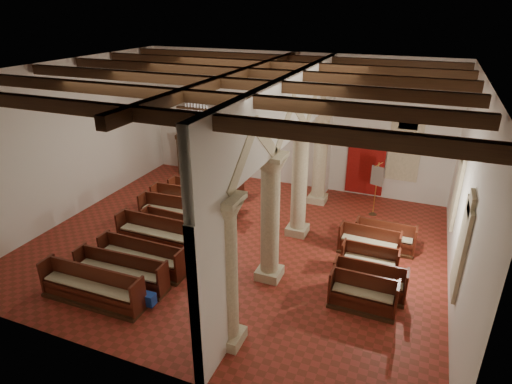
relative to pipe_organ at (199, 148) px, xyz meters
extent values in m
plane|color=maroon|center=(4.50, -5.50, -1.37)|extent=(14.00, 14.00, 0.00)
plane|color=black|center=(4.50, -5.50, 4.63)|extent=(14.00, 14.00, 0.00)
cube|color=silver|center=(4.50, 0.50, 1.63)|extent=(14.00, 0.02, 6.00)
cube|color=silver|center=(4.50, -11.50, 1.63)|extent=(14.00, 0.02, 6.00)
cube|color=silver|center=(-2.50, -5.50, 1.63)|extent=(0.02, 12.00, 6.00)
cube|color=silver|center=(11.50, -5.50, 1.63)|extent=(0.02, 12.00, 6.00)
cube|color=beige|center=(6.30, -10.00, -1.22)|extent=(0.75, 0.75, 0.30)
cylinder|color=beige|center=(6.30, -10.00, 0.58)|extent=(0.56, 0.56, 3.30)
cube|color=beige|center=(6.30, -7.00, -1.22)|extent=(0.75, 0.75, 0.30)
cylinder|color=beige|center=(6.30, -7.00, 0.58)|extent=(0.56, 0.56, 3.30)
cube|color=beige|center=(6.30, -4.00, -1.22)|extent=(0.75, 0.75, 0.30)
cylinder|color=beige|center=(6.30, -4.00, 0.58)|extent=(0.56, 0.56, 3.30)
cube|color=beige|center=(6.30, -1.00, -1.22)|extent=(0.75, 0.75, 0.30)
cylinder|color=beige|center=(6.30, -1.00, 0.58)|extent=(0.56, 0.56, 3.30)
cube|color=silver|center=(6.30, -5.50, 3.66)|extent=(0.25, 11.90, 1.93)
cube|color=#2C6349|center=(11.48, -7.00, 0.83)|extent=(0.03, 1.00, 2.20)
cube|color=#2C6349|center=(11.48, -3.00, 0.83)|extent=(0.03, 1.00, 2.20)
cube|color=#2C6349|center=(9.50, 0.48, 0.83)|extent=(1.00, 0.03, 2.20)
cube|color=#3D2713|center=(0.00, 0.00, -0.47)|extent=(2.00, 0.80, 1.80)
cube|color=#3D2713|center=(0.00, 0.00, 0.53)|extent=(2.10, 0.85, 0.20)
cube|color=#31200F|center=(2.15, -0.43, -1.32)|extent=(0.50, 0.50, 0.10)
cube|color=#31200F|center=(2.15, -0.43, -0.83)|extent=(0.24, 0.24, 1.08)
cube|color=#31200F|center=(2.15, -0.51, -0.25)|extent=(0.54, 0.45, 0.19)
cube|color=#A01211|center=(8.00, 0.42, -0.22)|extent=(1.60, 0.06, 2.10)
cylinder|color=gold|center=(8.00, 0.40, 0.88)|extent=(1.80, 0.04, 0.04)
cone|color=#3D2713|center=(8.70, -1.35, -1.31)|extent=(0.34, 0.34, 0.11)
cylinder|color=gold|center=(8.70, -1.35, -0.25)|extent=(0.04, 0.04, 2.24)
cylinder|color=gold|center=(8.70, -1.35, 0.78)|extent=(0.25, 0.63, 0.03)
cube|color=navy|center=(8.70, -1.37, 0.31)|extent=(0.49, 0.20, 0.79)
cube|color=navy|center=(3.67, -9.62, -1.10)|extent=(0.35, 0.29, 0.35)
cube|color=navy|center=(3.49, -8.09, -1.12)|extent=(0.36, 0.32, 0.30)
cube|color=navy|center=(4.49, -6.68, -1.11)|extent=(0.37, 0.33, 0.32)
cylinder|color=white|center=(1.49, -9.67, -1.21)|extent=(1.05, 0.28, 0.10)
cylinder|color=silver|center=(1.49, -8.20, -1.21)|extent=(0.98, 0.43, 0.10)
cube|color=#3D2713|center=(2.05, -10.03, -1.32)|extent=(3.21, 0.79, 0.10)
cube|color=#4D2710|center=(2.05, -10.09, -1.03)|extent=(3.06, 0.47, 0.47)
cube|color=#4D2710|center=(2.05, -9.85, -0.77)|extent=(3.05, 0.13, 0.99)
cube|color=#4D2710|center=(0.49, -10.01, -0.77)|extent=(0.08, 0.62, 0.99)
cube|color=#4D2710|center=(3.62, -10.01, -0.77)|extent=(0.08, 0.62, 0.99)
cube|color=beige|center=(2.05, -10.09, -0.77)|extent=(2.94, 0.43, 0.05)
cube|color=#3D2713|center=(2.30, -9.05, -1.32)|extent=(3.01, 0.79, 0.10)
cube|color=#502111|center=(2.30, -9.10, -1.05)|extent=(2.85, 0.49, 0.44)
cube|color=#502111|center=(2.30, -8.88, -0.81)|extent=(2.83, 0.17, 0.93)
cube|color=#502111|center=(0.84, -9.03, -0.81)|extent=(0.09, 0.59, 0.93)
cube|color=#502111|center=(3.75, -9.03, -0.81)|extent=(0.09, 0.59, 0.93)
cube|color=beige|center=(2.30, -9.10, -0.81)|extent=(2.73, 0.45, 0.05)
cube|color=#3D2713|center=(2.41, -8.19, -1.32)|extent=(2.95, 0.72, 0.10)
cube|color=#481A0F|center=(2.41, -8.24, -1.05)|extent=(2.79, 0.42, 0.45)
cube|color=#481A0F|center=(2.41, -8.01, -0.80)|extent=(2.79, 0.09, 0.94)
cube|color=#481A0F|center=(0.97, -8.17, -0.80)|extent=(0.07, 0.60, 0.94)
cube|color=#481A0F|center=(3.84, -8.17, -0.80)|extent=(0.07, 0.60, 0.94)
cube|color=beige|center=(2.41, -8.24, -0.80)|extent=(2.68, 0.38, 0.05)
cube|color=#3D2713|center=(2.29, -6.83, -1.32)|extent=(3.39, 0.80, 0.11)
cube|color=#4B1E10|center=(2.29, -6.89, -1.01)|extent=(3.24, 0.47, 0.49)
cube|color=#4B1E10|center=(2.29, -6.63, -0.74)|extent=(3.24, 0.10, 1.04)
cube|color=#4B1E10|center=(0.63, -6.81, -0.74)|extent=(0.08, 0.66, 1.04)
cube|color=#4B1E10|center=(3.95, -6.81, -0.74)|extent=(0.08, 0.66, 1.04)
cube|color=beige|center=(2.29, -6.89, -0.74)|extent=(3.11, 0.42, 0.05)
cube|color=#3D2713|center=(2.45, -6.01, -1.33)|extent=(3.04, 0.82, 0.09)
cube|color=#512511|center=(2.45, -6.06, -1.07)|extent=(2.87, 0.54, 0.41)
cube|color=#512511|center=(2.45, -5.85, -0.84)|extent=(2.86, 0.23, 0.87)
cube|color=#512511|center=(0.99, -5.99, -0.84)|extent=(0.10, 0.55, 0.87)
cube|color=#512511|center=(3.92, -5.99, -0.84)|extent=(0.10, 0.55, 0.87)
cube|color=beige|center=(2.45, -6.06, -0.84)|extent=(2.76, 0.49, 0.05)
cube|color=#3D2713|center=(2.00, -5.13, -1.32)|extent=(3.35, 0.91, 0.11)
cube|color=#572C12|center=(2.00, -5.19, -1.02)|extent=(3.18, 0.57, 0.49)
cube|color=#572C12|center=(2.00, -4.94, -0.74)|extent=(3.17, 0.21, 1.04)
cube|color=#572C12|center=(0.37, -5.11, -0.74)|extent=(0.10, 0.66, 1.04)
cube|color=#572C12|center=(3.62, -5.11, -0.74)|extent=(0.10, 0.66, 1.04)
cube|color=beige|center=(2.00, -5.19, -0.74)|extent=(3.05, 0.53, 0.05)
cube|color=#3D2713|center=(1.98, -4.14, -1.32)|extent=(3.56, 0.95, 0.11)
cube|color=#541E12|center=(1.98, -4.19, -1.02)|extent=(3.39, 0.62, 0.48)
cube|color=#541E12|center=(1.98, -3.94, -0.75)|extent=(3.37, 0.26, 1.02)
cube|color=#541E12|center=(0.25, -4.11, -0.75)|extent=(0.11, 0.65, 1.02)
cube|color=#541E12|center=(3.70, -4.11, -0.75)|extent=(0.11, 0.65, 1.02)
cube|color=beige|center=(1.98, -4.19, -0.75)|extent=(3.25, 0.57, 0.05)
cube|color=#3D2713|center=(1.94, -3.36, -1.32)|extent=(2.96, 0.90, 0.11)
cube|color=#552712|center=(1.94, -3.42, -1.02)|extent=(2.79, 0.57, 0.48)
cube|color=#552712|center=(1.94, -3.17, -0.76)|extent=(2.77, 0.22, 1.01)
cube|color=#552712|center=(0.51, -3.34, -0.76)|extent=(0.11, 0.64, 1.01)
cube|color=#552712|center=(3.37, -3.34, -0.76)|extent=(0.11, 0.64, 1.01)
cube|color=beige|center=(1.94, -3.42, -0.76)|extent=(2.68, 0.52, 0.05)
cube|color=#3D2713|center=(1.86, -2.19, -1.32)|extent=(2.85, 0.89, 0.10)
cube|color=#481C0F|center=(1.86, -2.25, -1.04)|extent=(2.68, 0.58, 0.45)
cube|color=#481C0F|center=(1.86, -2.01, -0.79)|extent=(2.65, 0.25, 0.96)
cube|color=#481C0F|center=(0.49, -2.17, -0.79)|extent=(0.11, 0.61, 0.96)
cube|color=#481C0F|center=(3.23, -2.17, -0.79)|extent=(0.11, 0.61, 0.96)
cube|color=beige|center=(1.86, -2.25, -0.79)|extent=(2.57, 0.53, 0.05)
cube|color=#3D2713|center=(9.23, -7.45, -1.32)|extent=(1.86, 0.72, 0.10)
cube|color=#552012|center=(9.23, -7.50, -1.05)|extent=(1.71, 0.42, 0.45)
cube|color=#552012|center=(9.23, -7.27, -0.80)|extent=(1.70, 0.09, 0.95)
cube|color=#552012|center=(8.33, -7.43, -0.80)|extent=(0.08, 0.60, 0.95)
cube|color=#552012|center=(10.12, -7.43, -0.80)|extent=(0.08, 0.60, 0.95)
cube|color=beige|center=(9.23, -7.50, -0.80)|extent=(1.64, 0.38, 0.05)
cube|color=#3D2713|center=(9.30, -6.74, -1.32)|extent=(2.10, 0.70, 0.10)
cube|color=#49140F|center=(9.30, -6.78, -1.06)|extent=(1.95, 0.41, 0.43)
cube|color=#49140F|center=(9.30, -6.56, -0.82)|extent=(1.94, 0.09, 0.92)
cube|color=#49140F|center=(8.29, -6.72, -0.82)|extent=(0.07, 0.58, 0.92)
cube|color=#49140F|center=(10.31, -6.72, -0.82)|extent=(0.07, 0.58, 0.92)
cube|color=beige|center=(9.30, -6.78, -0.82)|extent=(1.87, 0.37, 0.05)
cube|color=#3D2713|center=(9.15, -5.64, -1.32)|extent=(1.76, 0.65, 0.09)
cube|color=#49180F|center=(9.15, -5.69, -1.07)|extent=(1.61, 0.38, 0.41)
cube|color=#49180F|center=(9.15, -5.47, -0.84)|extent=(1.60, 0.07, 0.88)
cube|color=#49180F|center=(8.30, -5.62, -0.84)|extent=(0.07, 0.55, 0.88)
cube|color=#49180F|center=(9.99, -5.62, -0.84)|extent=(0.07, 0.55, 0.88)
cube|color=beige|center=(9.15, -5.69, -0.84)|extent=(1.54, 0.34, 0.05)
cube|color=#3D2713|center=(8.97, -4.52, -1.32)|extent=(2.05, 0.73, 0.09)
cube|color=#541612|center=(8.97, -4.57, -1.06)|extent=(1.89, 0.44, 0.43)
cube|color=#541612|center=(8.97, -4.35, -0.83)|extent=(1.88, 0.13, 0.90)
cube|color=#541612|center=(7.99, -4.50, -0.83)|extent=(0.08, 0.57, 0.90)
cube|color=#541612|center=(9.95, -4.50, -0.83)|extent=(0.08, 0.57, 0.90)
cube|color=beige|center=(8.97, -4.57, -0.83)|extent=(1.81, 0.40, 0.05)
cube|color=#3D2713|center=(9.42, -3.96, -1.32)|extent=(2.05, 0.71, 0.10)
cube|color=#4A170F|center=(9.42, -4.01, -1.06)|extent=(1.89, 0.42, 0.43)
cube|color=#4A170F|center=(9.42, -3.79, -0.82)|extent=(1.89, 0.10, 0.91)
cube|color=#4A170F|center=(8.44, -3.94, -0.82)|extent=(0.08, 0.58, 0.91)
cube|color=#4A170F|center=(10.40, -3.94, -0.82)|extent=(0.08, 0.58, 0.91)
cube|color=beige|center=(9.42, -4.01, -0.82)|extent=(1.82, 0.38, 0.05)
camera|label=1|loc=(10.09, -17.52, 6.51)|focal=30.00mm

